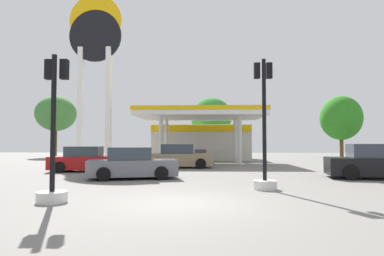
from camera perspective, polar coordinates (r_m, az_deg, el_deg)
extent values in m
plane|color=slate|center=(9.31, -1.31, -12.73)|extent=(90.00, 90.00, 0.00)
cube|color=beige|center=(33.08, 1.61, -2.51)|extent=(9.19, 5.76, 3.31)
cube|color=#EAB70C|center=(30.18, 1.55, -0.03)|extent=(9.19, 0.12, 0.60)
cube|color=white|center=(26.72, 1.45, 2.14)|extent=(9.81, 6.54, 0.35)
cube|color=#EAB70C|center=(26.75, 1.45, 2.83)|extent=(9.91, 6.64, 0.30)
cylinder|color=silver|center=(25.05, -5.35, -2.11)|extent=(0.32, 0.32, 3.64)
cylinder|color=silver|center=(24.97, 8.17, -2.09)|extent=(0.32, 0.32, 3.64)
cylinder|color=silver|center=(28.62, -4.40, -2.16)|extent=(0.32, 0.32, 3.64)
cylinder|color=silver|center=(28.55, 7.43, -2.15)|extent=(0.32, 0.32, 3.64)
cube|color=#4C4C51|center=(26.66, 1.46, -4.88)|extent=(0.90, 0.60, 1.10)
cube|color=white|center=(28.66, -18.57, 3.79)|extent=(0.40, 0.56, 9.46)
cube|color=white|center=(27.93, -14.12, 3.89)|extent=(0.40, 0.56, 9.46)
cylinder|color=black|center=(29.44, -16.23, 14.93)|extent=(4.29, 0.22, 4.29)
cylinder|color=#F2B20C|center=(29.87, -16.19, 17.27)|extent=(4.29, 0.22, 4.29)
cube|color=white|center=(29.69, -16.18, 16.08)|extent=(3.95, 0.08, 0.77)
cylinder|color=black|center=(20.59, -13.70, -6.19)|extent=(0.62, 0.26, 0.61)
cylinder|color=black|center=(19.00, -14.64, -6.50)|extent=(0.62, 0.26, 0.61)
cylinder|color=black|center=(21.20, -20.29, -6.00)|extent=(0.62, 0.26, 0.61)
cylinder|color=black|center=(19.66, -21.74, -6.27)|extent=(0.62, 0.26, 0.61)
cube|color=#A51111|center=(20.06, -17.62, -5.68)|extent=(4.11, 2.00, 0.72)
cube|color=#2D3842|center=(20.07, -17.98, -3.89)|extent=(2.01, 1.63, 0.61)
cube|color=black|center=(19.66, -12.08, -6.11)|extent=(0.25, 1.59, 0.23)
cylinder|color=black|center=(22.80, 1.19, -5.84)|extent=(0.67, 0.28, 0.66)
cylinder|color=black|center=(21.04, 1.50, -6.12)|extent=(0.67, 0.28, 0.66)
cylinder|color=black|center=(22.78, -5.56, -5.83)|extent=(0.67, 0.28, 0.66)
cylinder|color=black|center=(21.03, -5.82, -6.11)|extent=(0.67, 0.28, 0.66)
cube|color=#8C7556|center=(21.86, -2.17, -5.42)|extent=(4.44, 2.15, 0.78)
cube|color=#2D3842|center=(21.83, -2.57, -3.64)|extent=(2.17, 1.76, 0.66)
cube|color=black|center=(21.98, 3.37, -5.69)|extent=(0.26, 1.72, 0.25)
cylinder|color=black|center=(16.47, -5.87, -7.19)|extent=(0.64, 0.35, 0.61)
cylinder|color=black|center=(14.85, -5.27, -7.71)|extent=(0.64, 0.35, 0.61)
cylinder|color=black|center=(16.42, -14.57, -7.14)|extent=(0.64, 0.35, 0.61)
cylinder|color=black|center=(14.79, -14.93, -7.65)|extent=(0.64, 0.35, 0.61)
cube|color=slate|center=(15.57, -10.15, -6.71)|extent=(4.27, 2.56, 0.72)
cube|color=#2D3842|center=(15.53, -10.66, -4.40)|extent=(2.19, 1.89, 0.61)
cube|color=black|center=(15.74, -2.96, -7.07)|extent=(0.48, 1.57, 0.23)
cylinder|color=black|center=(18.06, 24.27, -6.47)|extent=(0.70, 0.35, 0.67)
cylinder|color=black|center=(16.29, 25.59, -6.89)|extent=(0.70, 0.35, 0.67)
cube|color=black|center=(17.50, 29.29, -5.78)|extent=(4.68, 2.60, 0.80)
cube|color=#2D3842|center=(17.43, 28.75, -3.51)|extent=(2.36, 1.99, 0.67)
cylinder|color=silver|center=(12.16, 12.38, -9.50)|extent=(0.83, 0.83, 0.32)
cylinder|color=black|center=(12.10, 12.27, 1.48)|extent=(0.14, 0.14, 4.32)
cube|color=black|center=(12.47, 11.06, 9.60)|extent=(0.21, 0.20, 0.57)
sphere|color=red|center=(12.62, 10.96, 10.29)|extent=(0.15, 0.15, 0.15)
sphere|color=#D89E0C|center=(12.59, 10.97, 9.49)|extent=(0.15, 0.15, 0.15)
sphere|color=green|center=(12.55, 10.98, 8.68)|extent=(0.15, 0.15, 0.15)
cube|color=black|center=(12.54, 13.07, 9.55)|extent=(0.21, 0.20, 0.57)
sphere|color=red|center=(12.70, 12.96, 10.23)|extent=(0.15, 0.15, 0.15)
sphere|color=#D89E0C|center=(12.66, 12.97, 9.44)|extent=(0.15, 0.15, 0.15)
sphere|color=green|center=(12.62, 12.97, 8.64)|extent=(0.15, 0.15, 0.15)
cylinder|color=silver|center=(10.16, -22.88, -10.83)|extent=(0.83, 0.83, 0.30)
cylinder|color=black|center=(10.06, -22.68, 0.87)|extent=(0.14, 0.14, 3.83)
cube|color=black|center=(10.49, -23.26, 9.18)|extent=(0.21, 0.20, 0.57)
sphere|color=red|center=(10.64, -22.96, 10.01)|extent=(0.15, 0.15, 0.15)
sphere|color=#D89E0C|center=(10.60, -22.98, 9.06)|extent=(0.15, 0.15, 0.15)
sphere|color=green|center=(10.57, -22.99, 8.10)|extent=(0.15, 0.15, 0.15)
cube|color=black|center=(10.32, -21.03, 9.35)|extent=(0.21, 0.20, 0.57)
sphere|color=red|center=(10.46, -20.74, 10.19)|extent=(0.15, 0.15, 0.15)
sphere|color=#D89E0C|center=(10.43, -20.76, 9.22)|extent=(0.15, 0.15, 0.15)
sphere|color=green|center=(10.39, -20.77, 8.25)|extent=(0.15, 0.15, 0.15)
cylinder|color=brown|center=(41.55, -22.37, -2.33)|extent=(0.36, 0.36, 3.29)
ellipsoid|color=#3E7937|center=(41.68, -22.29, 2.30)|extent=(4.59, 4.59, 4.04)
cylinder|color=brown|center=(37.95, 3.35, -2.86)|extent=(0.28, 0.28, 2.83)
ellipsoid|color=#32822F|center=(38.06, 3.34, 1.91)|extent=(4.66, 4.66, 4.41)
cylinder|color=brown|center=(39.87, 24.25, -2.73)|extent=(0.40, 0.40, 2.69)
ellipsoid|color=#2B7B1F|center=(39.96, 24.17, 1.59)|extent=(4.45, 4.45, 4.83)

